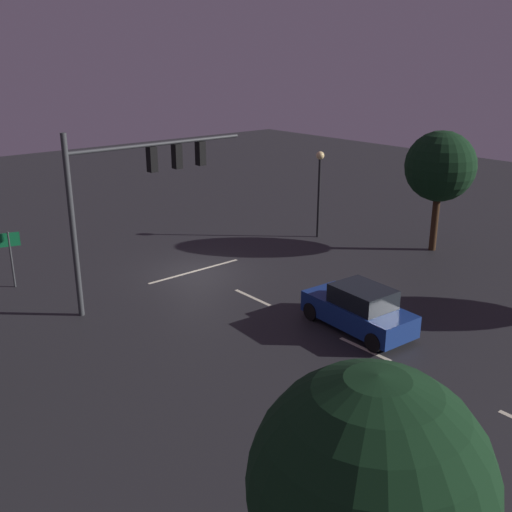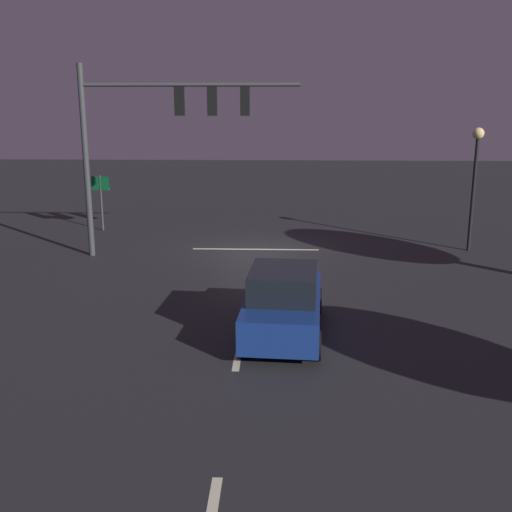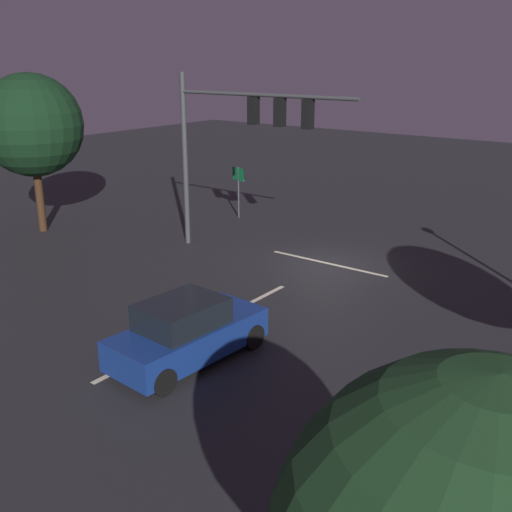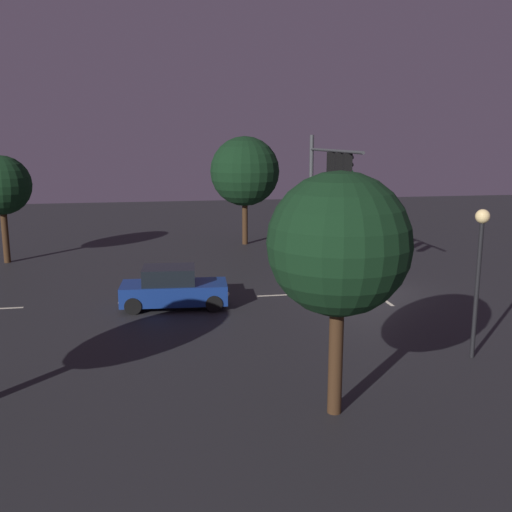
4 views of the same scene
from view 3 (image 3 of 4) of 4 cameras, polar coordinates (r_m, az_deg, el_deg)
name	(u,v)px [view 3 (image 3 of 4)]	position (r m, az deg, el deg)	size (l,w,h in m)	color
ground_plane	(325,265)	(23.35, 6.54, -0.80)	(80.00, 80.00, 0.00)	#232326
traffic_signal_assembly	(239,129)	(23.29, -1.63, 11.82)	(7.91, 0.47, 7.00)	#383A3D
lane_dash_far	(264,296)	(20.19, 0.75, -3.76)	(2.20, 0.16, 0.01)	beige
lane_dash_mid	(127,366)	(16.19, -12.06, -10.06)	(2.20, 0.16, 0.01)	beige
stop_bar	(328,263)	(23.49, 6.76, -0.68)	(5.00, 0.16, 0.01)	beige
car_approaching	(187,332)	(15.88, -6.49, -7.13)	(2.17, 4.47, 1.70)	navy
route_sign	(238,181)	(29.68, -1.66, 7.03)	(0.88, 0.30, 2.50)	#383A3D
tree_right_near	(32,125)	(28.55, -20.33, 11.42)	(4.43, 4.43, 6.96)	#382314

